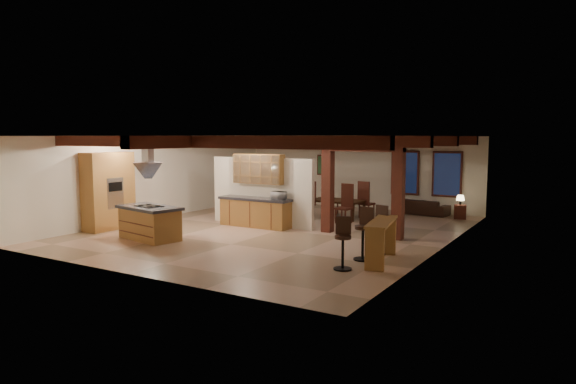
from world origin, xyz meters
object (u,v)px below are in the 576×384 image
sofa (422,207)px  dining_table (337,209)px  kitchen_island (150,222)px  bar_counter (381,234)px

sofa → dining_table: bearing=53.5°
kitchen_island → bar_counter: bar_counter is taller
bar_counter → kitchen_island: bearing=-172.8°
bar_counter → dining_table: bearing=124.7°
dining_table → bar_counter: 6.48m
sofa → bar_counter: 7.90m
kitchen_island → bar_counter: 6.61m
sofa → bar_counter: bar_counter is taller
dining_table → bar_counter: size_ratio=0.98×
dining_table → bar_counter: (3.68, -5.32, 0.33)m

